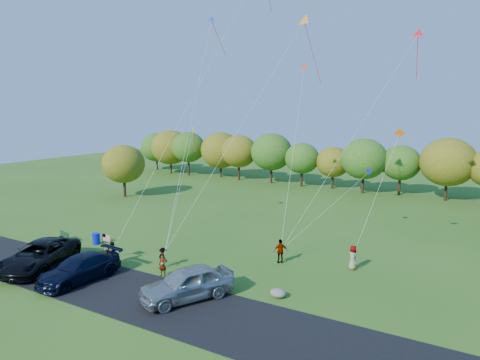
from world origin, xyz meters
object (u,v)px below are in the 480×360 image
object	(u,v)px
flyer_e	(353,258)
trash_barrel	(96,239)
minivan_dark	(39,255)
flyer_c	(163,258)
flyer_b	(112,253)
flyer_d	(281,251)
flyer_a	(163,265)
minivan_navy	(79,269)
minivan_silver	(187,283)
park_bench	(65,236)

from	to	relation	value
flyer_e	trash_barrel	world-z (taller)	flyer_e
minivan_dark	flyer_c	size ratio (longest dim) A/B	4.58
flyer_b	flyer_c	size ratio (longest dim) A/B	1.12
minivan_dark	flyer_d	distance (m)	17.83
flyer_a	flyer_c	xyz separation A→B (m)	(-1.05, 1.28, -0.05)
trash_barrel	minivan_navy	bearing A→B (deg)	-48.94
minivan_navy	flyer_e	xyz separation A→B (m)	(15.48, 11.52, -0.01)
minivan_navy	trash_barrel	size ratio (longest dim) A/B	5.97
minivan_silver	flyer_d	size ratio (longest dim) A/B	3.17
minivan_dark	minivan_navy	bearing A→B (deg)	-23.33
flyer_b	flyer_c	distance (m)	4.05
flyer_d	trash_barrel	size ratio (longest dim) A/B	1.89
flyer_c	flyer_d	xyz separation A→B (m)	(7.11, 5.23, 0.17)
minivan_navy	minivan_silver	bearing A→B (deg)	14.65
park_bench	flyer_b	bearing A→B (deg)	1.27
flyer_a	flyer_d	distance (m)	8.90
flyer_d	park_bench	size ratio (longest dim) A/B	1.16
flyer_e	park_bench	bearing A→B (deg)	77.53
minivan_navy	flyer_a	size ratio (longest dim) A/B	3.65
flyer_e	minivan_silver	bearing A→B (deg)	116.94
flyer_a	minivan_silver	bearing A→B (deg)	-41.78
flyer_a	flyer_c	world-z (taller)	flyer_a
park_bench	trash_barrel	bearing A→B (deg)	29.95
trash_barrel	flyer_b	bearing A→B (deg)	-29.15
minivan_dark	flyer_b	world-z (taller)	minivan_dark
flyer_b	flyer_e	size ratio (longest dim) A/B	0.94
minivan_dark	flyer_e	bearing A→B (deg)	8.03
flyer_a	flyer_d	bearing A→B (deg)	35.04
flyer_d	flyer_e	world-z (taller)	flyer_d
minivan_dark	flyer_b	distance (m)	5.14
flyer_a	flyer_e	size ratio (longest dim) A/B	0.89
minivan_dark	park_bench	xyz separation A→B (m)	(-4.02, 5.30, -0.55)
flyer_a	minivan_navy	bearing A→B (deg)	-152.28
flyer_b	flyer_c	bearing A→B (deg)	35.54
trash_barrel	flyer_e	bearing A→B (deg)	14.16
flyer_c	park_bench	size ratio (longest dim) A/B	0.95
flyer_c	trash_barrel	world-z (taller)	flyer_c
minivan_navy	flyer_a	distance (m)	5.58
flyer_a	trash_barrel	size ratio (longest dim) A/B	1.64
park_bench	flyer_a	bearing A→B (deg)	6.46
flyer_d	minivan_navy	bearing A→B (deg)	5.90
park_bench	minivan_dark	bearing A→B (deg)	-38.12
minivan_silver	flyer_c	xyz separation A→B (m)	(-4.83, 3.44, -0.30)
minivan_dark	trash_barrel	distance (m)	6.22
trash_barrel	park_bench	bearing A→B (deg)	-164.77
minivan_dark	minivan_navy	xyz separation A→B (m)	(4.43, -0.12, -0.11)
flyer_d	flyer_e	distance (m)	5.33
minivan_dark	flyer_e	world-z (taller)	minivan_dark
flyer_c	minivan_dark	bearing A→B (deg)	47.15
minivan_silver	flyer_a	bearing A→B (deg)	178.53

